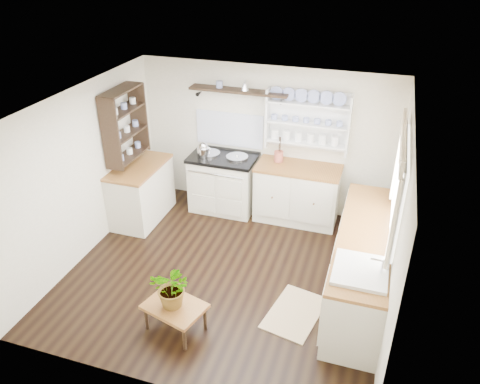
# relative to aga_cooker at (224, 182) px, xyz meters

# --- Properties ---
(floor) EXTENTS (4.00, 3.80, 0.01)m
(floor) POSITION_rel_aga_cooker_xyz_m (0.59, -1.57, -0.47)
(floor) COLOR black
(floor) RESTS_ON ground
(wall_back) EXTENTS (4.00, 0.02, 2.30)m
(wall_back) POSITION_rel_aga_cooker_xyz_m (0.59, 0.33, 0.68)
(wall_back) COLOR beige
(wall_back) RESTS_ON ground
(wall_right) EXTENTS (0.02, 3.80, 2.30)m
(wall_right) POSITION_rel_aga_cooker_xyz_m (2.59, -1.57, 0.68)
(wall_right) COLOR beige
(wall_right) RESTS_ON ground
(wall_left) EXTENTS (0.02, 3.80, 2.30)m
(wall_left) POSITION_rel_aga_cooker_xyz_m (-1.41, -1.57, 0.68)
(wall_left) COLOR beige
(wall_left) RESTS_ON ground
(ceiling) EXTENTS (4.00, 3.80, 0.01)m
(ceiling) POSITION_rel_aga_cooker_xyz_m (0.59, -1.57, 1.83)
(ceiling) COLOR white
(ceiling) RESTS_ON wall_back
(window) EXTENTS (0.08, 1.55, 1.22)m
(window) POSITION_rel_aga_cooker_xyz_m (2.54, -1.42, 1.09)
(window) COLOR white
(window) RESTS_ON wall_right
(aga_cooker) EXTENTS (1.04, 0.72, 0.96)m
(aga_cooker) POSITION_rel_aga_cooker_xyz_m (0.00, 0.00, 0.00)
(aga_cooker) COLOR beige
(aga_cooker) RESTS_ON floor
(back_cabinets) EXTENTS (1.27, 0.63, 0.90)m
(back_cabinets) POSITION_rel_aga_cooker_xyz_m (1.19, 0.03, -0.01)
(back_cabinets) COLOR beige
(back_cabinets) RESTS_ON floor
(right_cabinets) EXTENTS (0.62, 2.43, 0.90)m
(right_cabinets) POSITION_rel_aga_cooker_xyz_m (2.29, -1.47, -0.01)
(right_cabinets) COLOR beige
(right_cabinets) RESTS_ON floor
(belfast_sink) EXTENTS (0.55, 0.60, 0.45)m
(belfast_sink) POSITION_rel_aga_cooker_xyz_m (2.29, -2.22, 0.33)
(belfast_sink) COLOR white
(belfast_sink) RESTS_ON right_cabinets
(left_cabinets) EXTENTS (0.62, 1.13, 0.90)m
(left_cabinets) POSITION_rel_aga_cooker_xyz_m (-1.11, -0.67, -0.01)
(left_cabinets) COLOR beige
(left_cabinets) RESTS_ON floor
(plate_rack) EXTENTS (1.20, 0.22, 0.90)m
(plate_rack) POSITION_rel_aga_cooker_xyz_m (1.24, 0.29, 1.08)
(plate_rack) COLOR white
(plate_rack) RESTS_ON wall_back
(high_shelf) EXTENTS (1.50, 0.29, 0.16)m
(high_shelf) POSITION_rel_aga_cooker_xyz_m (0.19, 0.21, 1.44)
(high_shelf) COLOR black
(high_shelf) RESTS_ON wall_back
(left_shelving) EXTENTS (0.28, 0.80, 1.05)m
(left_shelving) POSITION_rel_aga_cooker_xyz_m (-1.25, -0.67, 1.08)
(left_shelving) COLOR black
(left_shelving) RESTS_ON wall_left
(kettle) EXTENTS (0.19, 0.19, 0.23)m
(kettle) POSITION_rel_aga_cooker_xyz_m (-0.28, -0.12, 0.58)
(kettle) COLOR silver
(kettle) RESTS_ON aga_cooker
(utensil_crock) EXTENTS (0.14, 0.14, 0.16)m
(utensil_crock) POSITION_rel_aga_cooker_xyz_m (0.86, 0.11, 0.52)
(utensil_crock) COLOR #A64D3D
(utensil_crock) RESTS_ON back_cabinets
(center_table) EXTENTS (0.75, 0.62, 0.35)m
(center_table) POSITION_rel_aga_cooker_xyz_m (0.39, -2.72, -0.16)
(center_table) COLOR brown
(center_table) RESTS_ON floor
(potted_plant) EXTENTS (0.50, 0.45, 0.50)m
(potted_plant) POSITION_rel_aga_cooker_xyz_m (0.39, -2.72, 0.13)
(potted_plant) COLOR #3F7233
(potted_plant) RESTS_ON center_table
(floor_rug) EXTENTS (0.71, 0.94, 0.02)m
(floor_rug) POSITION_rel_aga_cooker_xyz_m (1.62, -2.06, -0.46)
(floor_rug) COLOR #9F7E5C
(floor_rug) RESTS_ON floor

